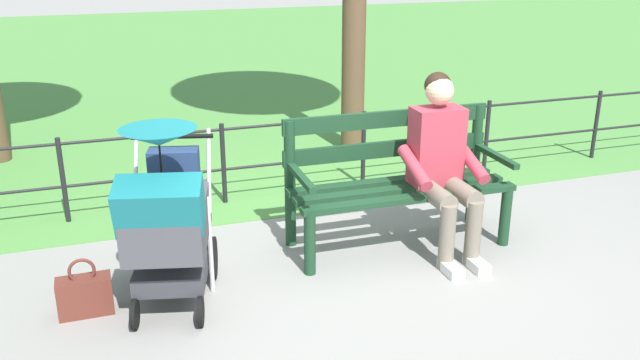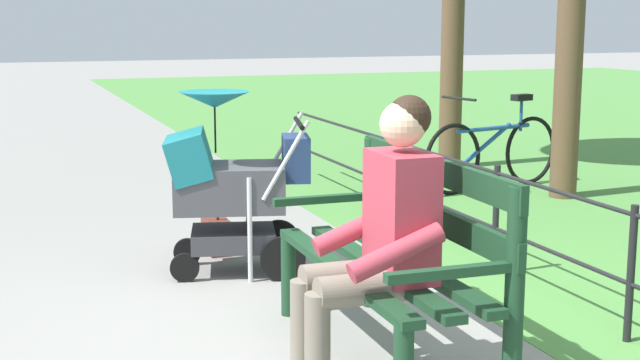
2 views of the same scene
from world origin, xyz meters
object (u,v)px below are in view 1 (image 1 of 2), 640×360
Objects in this scene: park_bench at (395,174)px; person_on_bench at (443,160)px; stroller at (167,215)px; handbag at (85,295)px.

park_bench is 0.37m from person_on_bench.
stroller is 3.11× the size of handbag.
park_bench is at bearing -166.74° from stroller.
stroller is at bearing 13.26° from park_bench.
handbag is (2.45, 0.13, -0.55)m from person_on_bench.
person_on_bench is 3.45× the size of handbag.
park_bench is 4.35× the size of handbag.
handbag is at bearing 9.20° from park_bench.
person_on_bench reaches higher than stroller.
person_on_bench is at bearing 138.81° from park_bench.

